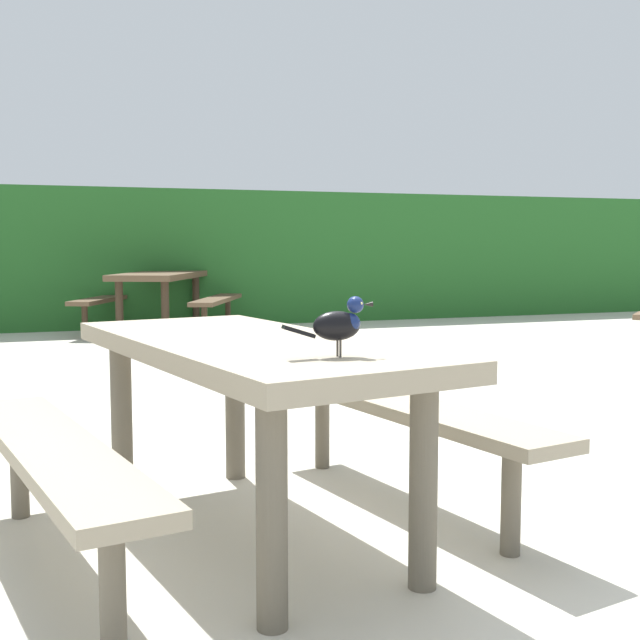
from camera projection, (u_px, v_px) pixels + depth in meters
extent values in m
plane|color=beige|center=(317.00, 518.00, 3.19)|extent=(60.00, 60.00, 0.00)
cube|color=#235B23|center=(114.00, 258.00, 10.76)|extent=(28.00, 1.24, 1.80)
cube|color=gray|center=(248.00, 348.00, 2.94)|extent=(1.09, 1.91, 0.07)
cylinder|color=#635B4C|center=(272.00, 513.00, 2.24)|extent=(0.09, 0.09, 0.67)
cylinder|color=#635B4C|center=(423.00, 484.00, 2.51)|extent=(0.09, 0.09, 0.67)
cylinder|color=#635B4C|center=(122.00, 419.00, 3.44)|extent=(0.09, 0.09, 0.67)
cylinder|color=#635B4C|center=(235.00, 407.00, 3.71)|extent=(0.09, 0.09, 0.67)
cube|color=gray|center=(54.00, 450.00, 2.61)|extent=(0.60, 1.73, 0.05)
cylinder|color=#635B4C|center=(113.00, 587.00, 2.08)|extent=(0.07, 0.07, 0.39)
cylinder|color=#635B4C|center=(19.00, 469.00, 3.18)|extent=(0.07, 0.07, 0.39)
cube|color=gray|center=(402.00, 406.00, 3.32)|extent=(0.60, 1.73, 0.05)
cylinder|color=#635B4C|center=(511.00, 500.00, 2.79)|extent=(0.07, 0.07, 0.39)
cylinder|color=#635B4C|center=(322.00, 428.00, 3.89)|extent=(0.07, 0.07, 0.39)
ellipsoid|color=black|center=(337.00, 326.00, 2.44)|extent=(0.15, 0.08, 0.09)
ellipsoid|color=navy|center=(349.00, 323.00, 2.45)|extent=(0.07, 0.06, 0.06)
sphere|color=navy|center=(355.00, 305.00, 2.45)|extent=(0.05, 0.05, 0.05)
sphere|color=#EAE08C|center=(357.00, 302.00, 2.47)|extent=(0.01, 0.01, 0.01)
sphere|color=#EAE08C|center=(361.00, 303.00, 2.43)|extent=(0.01, 0.01, 0.01)
cone|color=black|center=(368.00, 304.00, 2.46)|extent=(0.03, 0.02, 0.02)
cube|color=black|center=(299.00, 332.00, 2.40)|extent=(0.10, 0.04, 0.04)
cylinder|color=#47423D|center=(337.00, 347.00, 2.46)|extent=(0.01, 0.01, 0.05)
cylinder|color=#47423D|center=(340.00, 349.00, 2.43)|extent=(0.01, 0.01, 0.05)
cube|color=brown|center=(160.00, 276.00, 9.75)|extent=(1.45, 1.95, 0.07)
cylinder|color=#382B1D|center=(196.00, 302.00, 10.45)|extent=(0.09, 0.09, 0.67)
cylinder|color=#382B1D|center=(156.00, 302.00, 10.51)|extent=(0.09, 0.09, 0.67)
cylinder|color=#382B1D|center=(165.00, 311.00, 9.06)|extent=(0.09, 0.09, 0.67)
cylinder|color=#382B1D|center=(119.00, 310.00, 9.11)|extent=(0.09, 0.09, 0.67)
cube|color=brown|center=(217.00, 300.00, 9.71)|extent=(0.98, 1.67, 0.05)
cylinder|color=#382B1D|center=(228.00, 313.00, 10.37)|extent=(0.07, 0.07, 0.39)
cylinder|color=#382B1D|center=(204.00, 323.00, 9.10)|extent=(0.07, 0.07, 0.39)
cube|color=brown|center=(104.00, 299.00, 9.84)|extent=(0.98, 1.67, 0.05)
cylinder|color=#382B1D|center=(123.00, 312.00, 10.50)|extent=(0.07, 0.07, 0.39)
cylinder|color=#382B1D|center=(85.00, 322.00, 9.23)|extent=(0.07, 0.07, 0.39)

